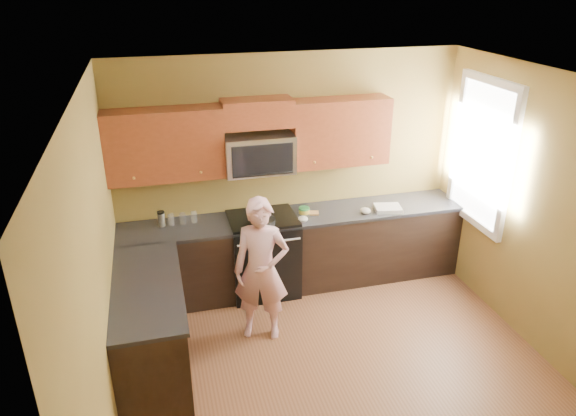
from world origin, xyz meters
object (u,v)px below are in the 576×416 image
object	(u,v)px
microwave	(259,171)
woman	(261,270)
butter_tub	(304,213)
stove	(263,254)
frying_pan	(262,224)
travel_mug	(162,226)

from	to	relation	value
microwave	woman	bearing A→B (deg)	-101.47
microwave	butter_tub	xyz separation A→B (m)	(0.50, -0.08, -0.53)
stove	frying_pan	world-z (taller)	frying_pan
stove	frying_pan	bearing A→B (deg)	-103.39
woman	butter_tub	bearing A→B (deg)	69.43
stove	butter_tub	bearing A→B (deg)	4.58
woman	travel_mug	bearing A→B (deg)	152.18
woman	butter_tub	world-z (taller)	woman
microwave	butter_tub	bearing A→B (deg)	-9.60
stove	woman	bearing A→B (deg)	-103.16
stove	butter_tub	size ratio (longest dim) A/B	7.59
butter_tub	travel_mug	bearing A→B (deg)	177.22
frying_pan	stove	bearing A→B (deg)	97.71
woman	frying_pan	distance (m)	0.69
stove	frying_pan	distance (m)	0.51
woman	travel_mug	world-z (taller)	woman
butter_tub	travel_mug	xyz separation A→B (m)	(-1.60, 0.08, 0.00)
woman	microwave	bearing A→B (deg)	96.73
frying_pan	travel_mug	bearing A→B (deg)	-174.41
stove	frying_pan	size ratio (longest dim) A/B	1.86
stove	microwave	size ratio (longest dim) A/B	1.25
travel_mug	stove	bearing A→B (deg)	-6.11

